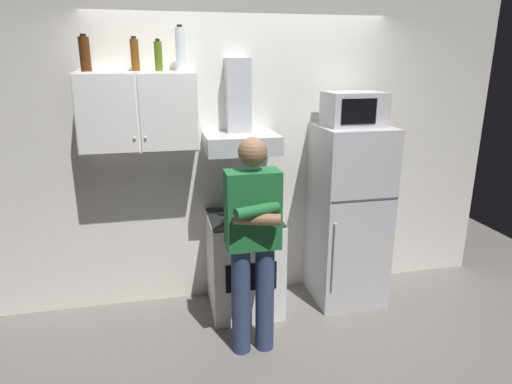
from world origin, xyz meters
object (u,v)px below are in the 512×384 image
(bottle_vodka_clear, at_px, (180,49))
(upper_cabinet, at_px, (139,111))
(bottle_beer_brown, at_px, (135,55))
(microwave, at_px, (354,109))
(bottle_rum_dark, at_px, (85,54))
(bottle_olive_oil, at_px, (158,56))
(refrigerator, at_px, (348,215))
(cooking_pot, at_px, (262,213))
(range_hood, at_px, (240,128))
(stove_oven, at_px, (244,263))
(person_standing, at_px, (253,240))

(bottle_vodka_clear, bearing_deg, upper_cabinet, -178.24)
(upper_cabinet, bearing_deg, bottle_beer_brown, 90.22)
(microwave, xyz_separation_m, bottle_beer_brown, (-1.75, 0.14, 0.43))
(microwave, distance_m, bottle_rum_dark, 2.15)
(microwave, relative_size, bottle_olive_oil, 2.04)
(refrigerator, bearing_deg, bottle_rum_dark, 176.55)
(upper_cabinet, distance_m, microwave, 1.75)
(upper_cabinet, bearing_deg, cooking_pot, -14.73)
(range_hood, height_order, microwave, range_hood)
(cooking_pot, distance_m, bottle_rum_dark, 1.81)
(stove_oven, height_order, bottle_vodka_clear, bottle_vodka_clear)
(stove_oven, bearing_deg, cooking_pot, -42.49)
(cooking_pot, distance_m, bottle_vodka_clear, 1.43)
(microwave, relative_size, bottle_beer_brown, 1.90)
(cooking_pot, relative_size, bottle_olive_oil, 1.24)
(upper_cabinet, xyz_separation_m, bottle_olive_oil, (0.17, -0.03, 0.41))
(bottle_vodka_clear, bearing_deg, cooking_pot, -23.45)
(bottle_beer_brown, distance_m, bottle_olive_oil, 0.19)
(refrigerator, height_order, bottle_vodka_clear, bottle_vodka_clear)
(bottle_rum_dark, bearing_deg, bottle_beer_brown, 5.20)
(person_standing, height_order, bottle_rum_dark, bottle_rum_dark)
(stove_oven, height_order, person_standing, person_standing)
(upper_cabinet, bearing_deg, bottle_vodka_clear, 1.76)
(microwave, height_order, bottle_rum_dark, bottle_rum_dark)
(stove_oven, height_order, range_hood, range_hood)
(range_hood, height_order, bottle_beer_brown, bottle_beer_brown)
(stove_oven, distance_m, bottle_beer_brown, 1.92)
(bottle_vodka_clear, bearing_deg, refrigerator, -5.48)
(stove_oven, bearing_deg, range_hood, 90.00)
(microwave, height_order, bottle_beer_brown, bottle_beer_brown)
(cooking_pot, bearing_deg, bottle_beer_brown, 163.32)
(range_hood, distance_m, bottle_olive_oil, 0.84)
(upper_cabinet, distance_m, range_hood, 0.81)
(microwave, height_order, person_standing, microwave)
(range_hood, xyz_separation_m, microwave, (0.95, -0.11, 0.14))
(bottle_rum_dark, xyz_separation_m, bottle_olive_oil, (0.53, -0.03, -0.01))
(stove_oven, xyz_separation_m, bottle_vodka_clear, (-0.46, 0.14, 1.78))
(bottle_vodka_clear, bearing_deg, bottle_rum_dark, -179.31)
(refrigerator, relative_size, person_standing, 0.98)
(bottle_beer_brown, bearing_deg, upper_cabinet, -89.78)
(person_standing, bearing_deg, microwave, 32.00)
(microwave, distance_m, bottle_vodka_clear, 1.49)
(person_standing, bearing_deg, bottle_vodka_clear, 118.81)
(stove_oven, relative_size, bottle_olive_oil, 3.72)
(person_standing, height_order, cooking_pot, person_standing)
(range_hood, bearing_deg, bottle_olive_oil, -177.03)
(microwave, relative_size, bottle_rum_dark, 1.82)
(person_standing, distance_m, bottle_rum_dark, 1.84)
(microwave, height_order, bottle_vodka_clear, bottle_vodka_clear)
(person_standing, xyz_separation_m, cooking_pot, (0.18, 0.49, 0.03))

